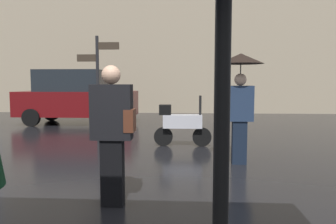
{
  "coord_description": "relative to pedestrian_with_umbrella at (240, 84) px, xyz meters",
  "views": [
    {
      "loc": [
        0.27,
        -2.65,
        1.58
      ],
      "look_at": [
        -0.1,
        3.55,
        1.0
      ],
      "focal_mm": 35.41,
      "sensor_mm": 36.0,
      "label": 1
    }
  ],
  "objects": [
    {
      "name": "pedestrian_with_bag",
      "position": [
        -1.92,
        -2.24,
        -0.51
      ],
      "size": [
        0.54,
        0.24,
        1.77
      ],
      "rotation": [
        0.0,
        0.0,
        0.19
      ],
      "color": "black",
      "rests_on": "ground"
    },
    {
      "name": "parked_scooter",
      "position": [
        -1.15,
        1.68,
        -0.96
      ],
      "size": [
        1.4,
        0.32,
        1.23
      ],
      "rotation": [
        0.0,
        0.0,
        -0.01
      ],
      "color": "black",
      "rests_on": "ground"
    },
    {
      "name": "pedestrian_with_umbrella",
      "position": [
        0.0,
        0.0,
        0.0
      ],
      "size": [
        0.85,
        0.85,
        2.09
      ],
      "rotation": [
        0.0,
        0.0,
        3.76
      ],
      "color": "black",
      "rests_on": "ground"
    },
    {
      "name": "street_signpost",
      "position": [
        -3.27,
        2.04,
        0.14
      ],
      "size": [
        1.08,
        0.08,
        2.72
      ],
      "color": "black",
      "rests_on": "ground"
    },
    {
      "name": "parked_car_left",
      "position": [
        -5.14,
        5.79,
        -0.52
      ],
      "size": [
        4.28,
        1.92,
        2.0
      ],
      "rotation": [
        0.0,
        0.0,
        2.99
      ],
      "color": "#590C0F",
      "rests_on": "ground"
    }
  ]
}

